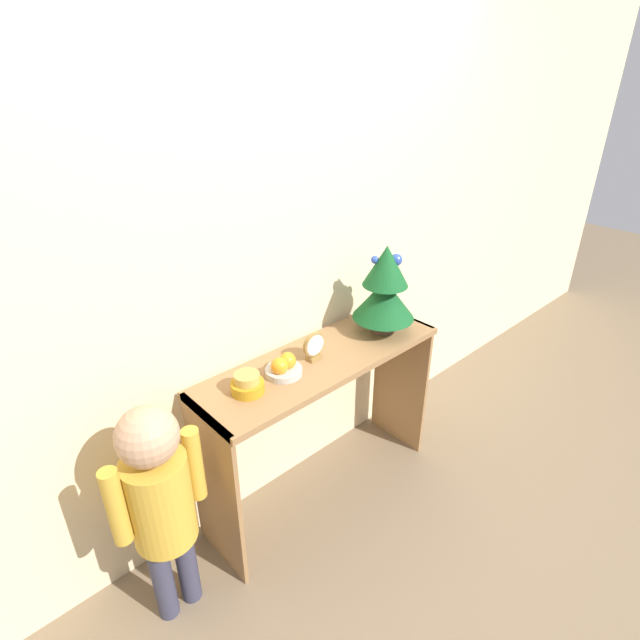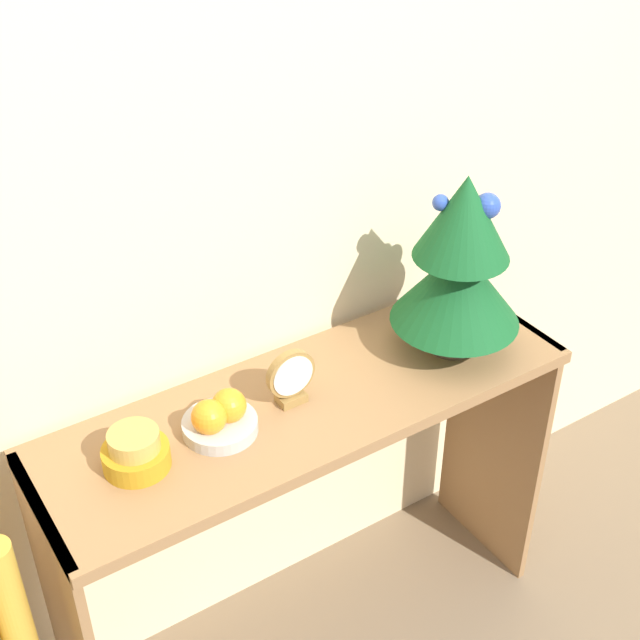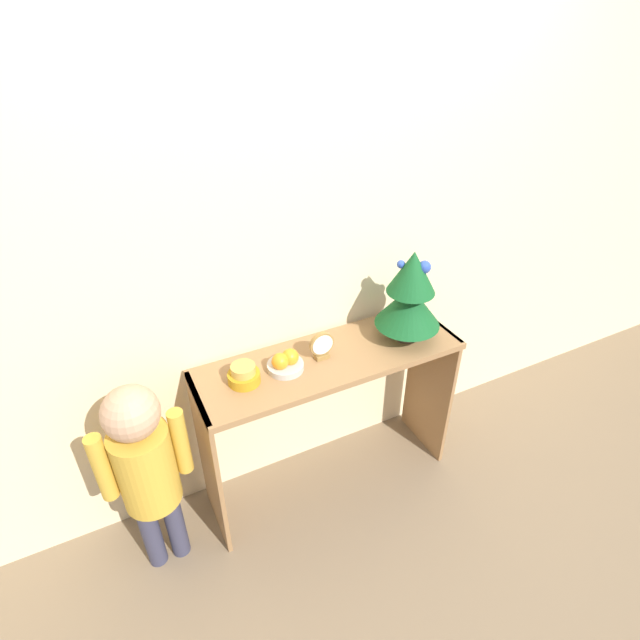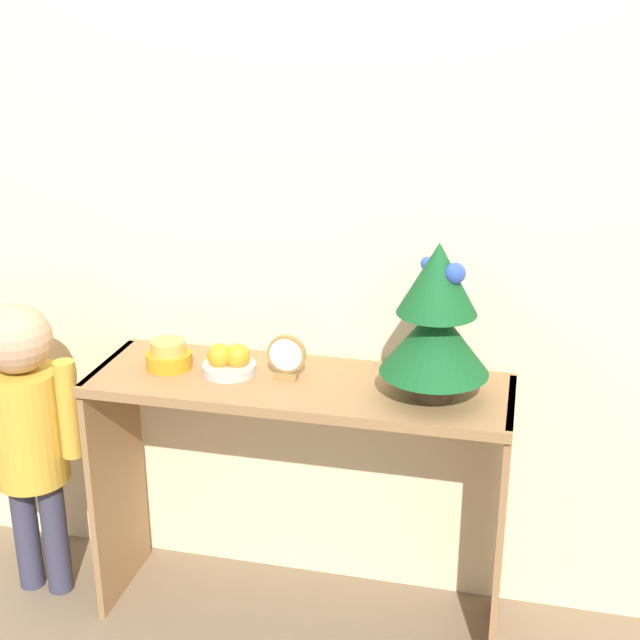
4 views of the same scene
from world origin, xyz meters
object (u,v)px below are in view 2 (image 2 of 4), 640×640
mini_tree (460,263)px  desk_clock (291,378)px  singing_bowl (135,452)px  fruit_bowl (220,418)px

mini_tree → desk_clock: size_ratio=3.33×
singing_bowl → mini_tree: bearing=-2.1°
fruit_bowl → desk_clock: (0.18, 0.00, 0.03)m
singing_bowl → desk_clock: 0.36m
fruit_bowl → desk_clock: desk_clock is taller
mini_tree → fruit_bowl: mini_tree is taller
fruit_bowl → desk_clock: size_ratio=1.19×
mini_tree → fruit_bowl: size_ratio=2.79×
desk_clock → mini_tree: bearing=-4.2°
fruit_bowl → desk_clock: bearing=0.4°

